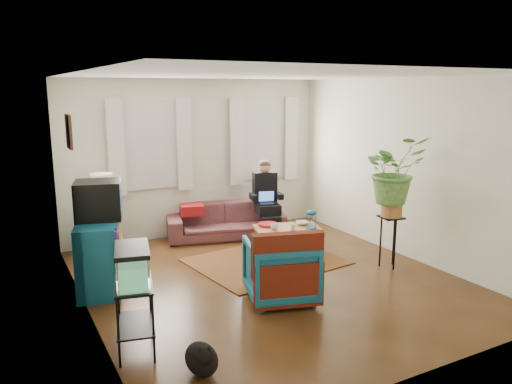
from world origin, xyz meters
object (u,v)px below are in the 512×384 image
sofa (226,215)px  dresser (99,255)px  side_table (105,233)px  plant_stand (390,242)px  armchair (281,267)px  coffee_table (287,240)px  aquarium_stand (135,317)px

sofa → dresser: 2.64m
side_table → plant_stand: plant_stand is taller
side_table → armchair: size_ratio=0.81×
dresser → coffee_table: 2.79m
sofa → plant_stand: (1.40, -2.39, -0.01)m
dresser → coffee_table: bearing=17.4°
sofa → side_table: (-1.96, 0.08, -0.06)m
coffee_table → side_table: bearing=169.2°
coffee_table → sofa: bearing=128.6°
armchair → dresser: bearing=-19.7°
sofa → aquarium_stand: bearing=-112.7°
dresser → aquarium_stand: 1.69m
side_table → aquarium_stand: aquarium_stand is taller
aquarium_stand → coffee_table: 3.32m
sofa → plant_stand: sofa is taller
side_table → armchair: 3.06m
sofa → dresser: bearing=-135.6°
aquarium_stand → dresser: bearing=103.3°
dresser → armchair: bearing=-20.9°
armchair → plant_stand: (1.89, 0.22, -0.03)m
sofa → aquarium_stand: (-2.31, -2.98, -0.04)m
side_table → coffee_table: 2.75m
sofa → plant_stand: size_ratio=2.66×
side_table → plant_stand: 4.17m
armchair → coffee_table: (0.97, 1.42, -0.20)m
sofa → aquarium_stand: sofa is taller
plant_stand → dresser: bearing=163.6°
sofa → side_table: bearing=-167.4°
side_table → coffee_table: side_table is taller
side_table → coffee_table: (2.43, -1.27, -0.12)m
sofa → side_table: sofa is taller
armchair → sofa: bearing=-84.5°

